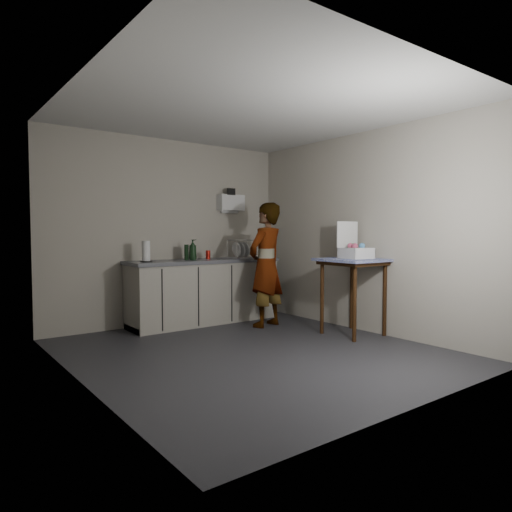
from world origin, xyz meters
TOP-DOWN VIEW (x-y plane):
  - ground at (0.00, 0.00)m, footprint 4.00×4.00m
  - wall_back at (0.00, 1.99)m, footprint 3.60×0.02m
  - wall_right at (1.79, 0.00)m, footprint 0.02×4.00m
  - wall_left at (-1.79, 0.00)m, footprint 0.02×4.00m
  - ceiling at (0.00, 0.00)m, footprint 3.60×4.00m
  - kitchen_counter at (0.40, 1.70)m, footprint 2.24×0.62m
  - wall_shelf at (1.00, 1.92)m, footprint 0.42×0.18m
  - side_table at (1.50, -0.10)m, footprint 0.76×0.76m
  - standing_man at (0.95, 0.98)m, footprint 0.71×0.56m
  - soap_bottle at (0.18, 1.65)m, footprint 0.15×0.15m
  - soda_can at (0.49, 1.75)m, footprint 0.06×0.06m
  - dark_bottle at (0.12, 1.72)m, footprint 0.06×0.06m
  - paper_towel at (-0.51, 1.65)m, footprint 0.15×0.15m
  - dish_rack at (1.04, 1.69)m, footprint 0.40×0.30m
  - bakery_box at (1.54, -0.09)m, footprint 0.38×0.39m

SIDE VIEW (x-z plane):
  - ground at x=0.00m, z-range 0.00..0.00m
  - kitchen_counter at x=0.40m, z-range -0.03..0.88m
  - side_table at x=1.50m, z-range 0.36..1.32m
  - standing_man at x=0.95m, z-range 0.00..1.70m
  - soda_can at x=0.49m, z-range 0.91..1.03m
  - dish_rack at x=1.04m, z-range 0.83..1.11m
  - dark_bottle at x=0.12m, z-range 0.91..1.12m
  - paper_towel at x=-0.51m, z-range 0.90..1.18m
  - soap_bottle at x=0.18m, z-range 0.91..1.20m
  - bakery_box at x=1.54m, z-range 0.84..1.30m
  - wall_back at x=0.00m, z-range 0.00..2.60m
  - wall_right at x=1.79m, z-range 0.00..2.60m
  - wall_left at x=-1.79m, z-range 0.00..2.60m
  - wall_shelf at x=1.00m, z-range 1.56..1.93m
  - ceiling at x=0.00m, z-range 2.59..2.60m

